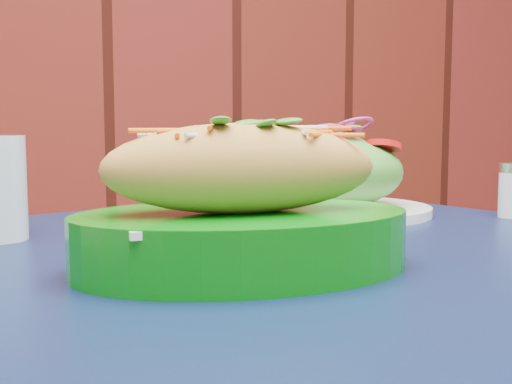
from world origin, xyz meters
name	(u,v)px	position (x,y,z in m)	size (l,w,h in m)	color
cafe_table	(299,335)	(-0.39, 1.62, 0.66)	(1.00, 1.00, 0.75)	black
banh_mi_basket	(243,211)	(-0.48, 1.55, 0.80)	(0.30, 0.20, 0.13)	#056E0B
salad_plate	(341,178)	(-0.24, 1.82, 0.80)	(0.24, 0.24, 0.13)	white
salt_shaker	(511,190)	(-0.04, 1.71, 0.79)	(0.03, 0.03, 0.07)	white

